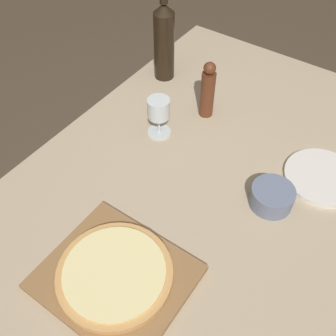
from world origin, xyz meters
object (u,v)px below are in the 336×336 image
(wine_bottle, at_px, (164,41))
(pepper_mill, at_px, (208,91))
(pizza, at_px, (113,272))
(wine_glass, at_px, (159,111))
(small_bowl, at_px, (272,197))

(wine_bottle, xyz_separation_m, pepper_mill, (0.24, -0.10, -0.05))
(pizza, bearing_deg, wine_bottle, 116.91)
(pizza, height_order, wine_bottle, wine_bottle)
(pizza, distance_m, wine_bottle, 0.85)
(pizza, xyz_separation_m, pepper_mill, (-0.14, 0.65, 0.07))
(wine_bottle, relative_size, pepper_mill, 1.72)
(wine_glass, bearing_deg, pepper_mill, 65.86)
(wine_bottle, relative_size, wine_glass, 2.59)
(wine_glass, xyz_separation_m, small_bowl, (0.42, -0.06, -0.07))
(pepper_mill, relative_size, wine_glass, 1.50)
(pepper_mill, xyz_separation_m, wine_glass, (-0.08, -0.17, -0.00))
(small_bowl, bearing_deg, pizza, -116.72)
(wine_bottle, distance_m, small_bowl, 0.69)
(wine_glass, bearing_deg, wine_bottle, 122.15)
(wine_bottle, xyz_separation_m, small_bowl, (0.59, -0.32, -0.12))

